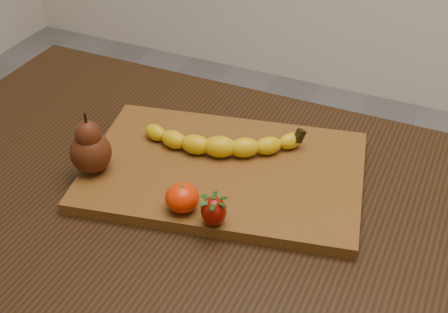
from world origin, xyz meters
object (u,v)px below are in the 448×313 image
at_px(table, 176,233).
at_px(pear, 89,143).
at_px(cutting_board, 224,171).
at_px(mandarin, 182,198).

bearing_deg(table, pear, -166.27).
xyz_separation_m(table, cutting_board, (0.06, 0.06, 0.11)).
bearing_deg(table, cutting_board, 46.02).
bearing_deg(pear, mandarin, -8.77).
relative_size(table, mandarin, 19.47).
distance_m(pear, mandarin, 0.18).
distance_m(table, mandarin, 0.16).
relative_size(pear, mandarin, 2.04).
distance_m(table, pear, 0.22).
height_order(table, mandarin, mandarin).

